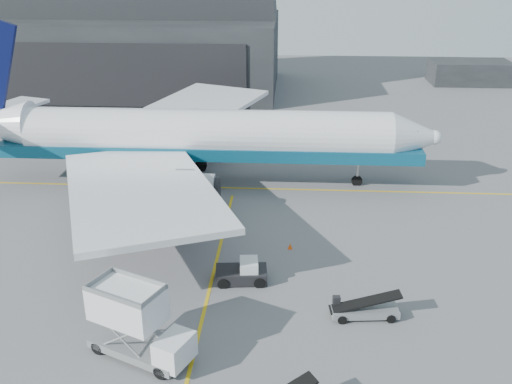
# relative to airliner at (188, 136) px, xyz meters

# --- Properties ---
(ground) EXTENTS (200.00, 200.00, 0.00)m
(ground) POSITION_rel_airliner_xyz_m (4.79, -21.52, -5.01)
(ground) COLOR #565659
(ground) RESTS_ON ground
(taxi_lines) EXTENTS (80.00, 42.12, 0.02)m
(taxi_lines) POSITION_rel_airliner_xyz_m (4.79, -8.86, -5.00)
(taxi_lines) COLOR gold
(taxi_lines) RESTS_ON ground
(hangar) EXTENTS (50.00, 28.30, 28.00)m
(hangar) POSITION_rel_airliner_xyz_m (-17.21, 43.42, 4.53)
(hangar) COLOR black
(hangar) RESTS_ON ground
(distant_bldg_a) EXTENTS (14.00, 8.00, 4.00)m
(distant_bldg_a) POSITION_rel_airliner_xyz_m (42.79, 50.48, -5.01)
(distant_bldg_a) COLOR black
(distant_bldg_a) RESTS_ON ground
(airliner) EXTENTS (51.01, 49.46, 17.90)m
(airliner) POSITION_rel_airliner_xyz_m (0.00, 0.00, 0.00)
(airliner) COLOR white
(airliner) RESTS_ON ground
(catering_truck) EXTENTS (6.87, 4.84, 4.45)m
(catering_truck) POSITION_rel_airliner_xyz_m (1.53, -27.79, -2.76)
(catering_truck) COLOR gray
(catering_truck) RESTS_ON ground
(pushback_tug) EXTENTS (3.91, 2.50, 1.73)m
(pushback_tug) POSITION_rel_airliner_xyz_m (7.09, -19.10, -4.36)
(pushback_tug) COLOR black
(pushback_tug) RESTS_ON ground
(belt_loader_b) EXTENTS (4.77, 2.00, 1.79)m
(belt_loader_b) POSITION_rel_airliner_xyz_m (15.44, -23.10, -4.46)
(belt_loader_b) COLOR gray
(belt_loader_b) RESTS_ON ground
(traffic_cone) EXTENTS (0.34, 0.34, 0.49)m
(traffic_cone) POSITION_rel_airliner_xyz_m (10.54, -14.03, -4.78)
(traffic_cone) COLOR #E94707
(traffic_cone) RESTS_ON ground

